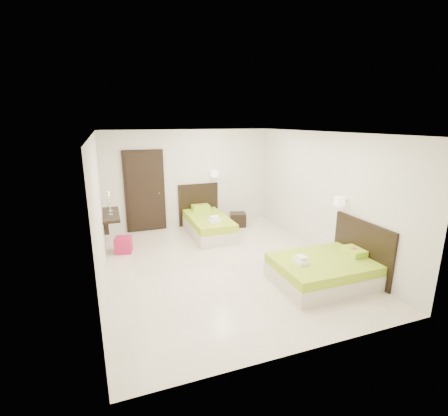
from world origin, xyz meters
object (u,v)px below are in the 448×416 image
object	(u,v)px
bed_single	(207,223)
bed_double	(326,269)
ottoman	(123,245)
nightstand	(238,220)

from	to	relation	value
bed_single	bed_double	xyz separation A→B (m)	(1.24, -3.20, -0.03)
bed_single	bed_double	size ratio (longest dim) A/B	1.09
ottoman	bed_single	bearing A→B (deg)	14.29
bed_single	ottoman	size ratio (longest dim) A/B	5.40
nightstand	ottoman	xyz separation A→B (m)	(-3.07, -0.85, -0.01)
nightstand	bed_single	bearing A→B (deg)	-146.65
bed_single	nightstand	size ratio (longest dim) A/B	4.44
bed_single	nightstand	bearing A→B (deg)	17.98
bed_double	nightstand	size ratio (longest dim) A/B	4.09
bed_single	ottoman	bearing A→B (deg)	-165.71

